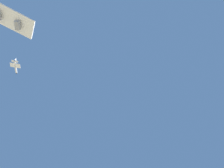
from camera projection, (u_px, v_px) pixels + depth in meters
chase_jet_left_wing at (15, 67)px, 158.63m from camera, size 15.23×8.38×4.00m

